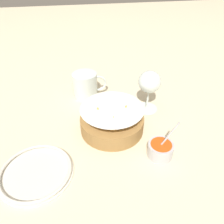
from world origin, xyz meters
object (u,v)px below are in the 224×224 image
at_px(food_basket, 112,120).
at_px(wine_glass, 149,83).
at_px(side_plate, 36,172).
at_px(beer_mug, 86,86).
at_px(sauce_cup, 160,149).

xyz_separation_m(food_basket, wine_glass, (0.15, 0.09, 0.07)).
bearing_deg(wine_glass, food_basket, -148.48).
bearing_deg(side_plate, wine_glass, 31.59).
xyz_separation_m(beer_mug, side_plate, (-0.16, -0.36, -0.04)).
relative_size(sauce_cup, beer_mug, 0.88).
bearing_deg(beer_mug, wine_glass, -31.56).
relative_size(wine_glass, side_plate, 0.77).
bearing_deg(side_plate, beer_mug, 65.76).
xyz_separation_m(wine_glass, side_plate, (-0.37, -0.23, -0.10)).
bearing_deg(beer_mug, food_basket, -73.68).
bearing_deg(food_basket, beer_mug, 106.32).
bearing_deg(beer_mug, side_plate, -114.24).
bearing_deg(sauce_cup, side_plate, -179.17).
relative_size(food_basket, wine_glass, 1.34).
bearing_deg(wine_glass, beer_mug, 148.44).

